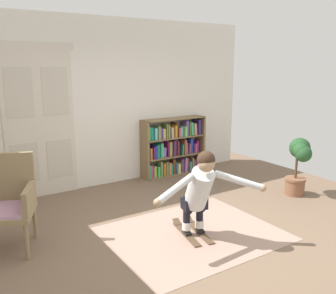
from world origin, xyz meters
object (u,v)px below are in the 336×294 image
potted_plant (299,161)px  person_skier (200,188)px  bookshelf (173,148)px  wicker_chair (6,200)px  skis_pair (192,231)px

potted_plant → person_skier: (-2.37, -0.42, 0.10)m
bookshelf → person_skier: person_skier is taller
bookshelf → wicker_chair: bearing=-156.5°
potted_plant → person_skier: person_skier is taller
wicker_chair → skis_pair: 2.28m
wicker_chair → skis_pair: bearing=-23.6°
skis_pair → bookshelf: bearing=61.8°
bookshelf → person_skier: 2.81m
potted_plant → person_skier: bearing=-169.9°
bookshelf → skis_pair: bearing=-118.2°
bookshelf → potted_plant: bearing=-62.2°
potted_plant → person_skier: 2.41m
bookshelf → wicker_chair: 3.54m
skis_pair → person_skier: (-0.04, -0.21, 0.65)m
wicker_chair → person_skier: 2.26m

